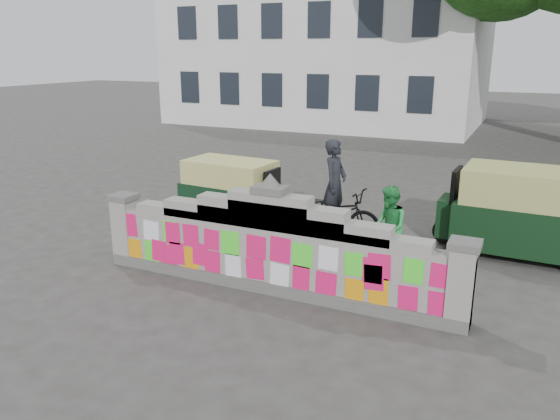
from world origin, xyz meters
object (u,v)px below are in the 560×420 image
(cyclist_rider, at_px, (334,196))
(pedestrian, at_px, (389,227))
(cyclist_bike, at_px, (334,213))
(rickshaw_right, at_px, (524,211))
(rickshaw_left, at_px, (233,189))

(cyclist_rider, bearing_deg, pedestrian, -123.11)
(cyclist_bike, relative_size, cyclist_rider, 1.12)
(cyclist_rider, height_order, rickshaw_right, cyclist_rider)
(cyclist_rider, relative_size, rickshaw_right, 0.60)
(cyclist_bike, bearing_deg, pedestrian, -123.11)
(cyclist_bike, xyz_separation_m, pedestrian, (1.45, -1.12, 0.21))
(cyclist_rider, xyz_separation_m, pedestrian, (1.45, -1.12, -0.17))
(rickshaw_left, bearing_deg, rickshaw_right, 7.80)
(cyclist_bike, distance_m, cyclist_rider, 0.38)
(cyclist_bike, xyz_separation_m, rickshaw_left, (-2.60, 0.23, 0.19))
(pedestrian, relative_size, rickshaw_left, 0.59)
(rickshaw_left, bearing_deg, cyclist_rider, -0.48)
(cyclist_rider, bearing_deg, rickshaw_left, 89.39)
(rickshaw_left, relative_size, rickshaw_right, 0.84)
(cyclist_bike, distance_m, pedestrian, 1.84)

